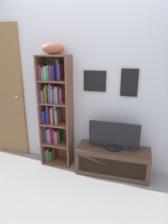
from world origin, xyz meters
TOP-DOWN VIEW (x-y plane):
  - ground at (0.00, 0.00)m, footprint 5.20×5.20m
  - back_wall at (0.00, 1.13)m, footprint 4.80×0.08m
  - bookshelf at (-0.46, 0.99)m, footprint 0.45×0.27m
  - football at (-0.42, 0.96)m, footprint 0.32×0.23m
  - tv_stand at (0.43, 0.91)m, footprint 1.00×0.37m
  - television at (0.43, 0.91)m, footprint 0.69×0.22m
  - door at (-1.40, 1.08)m, footprint 0.77×0.09m

SIDE VIEW (x-z plane):
  - ground at x=0.00m, z-range -0.04..0.00m
  - tv_stand at x=0.43m, z-range 0.00..0.38m
  - television at x=0.43m, z-range 0.38..0.76m
  - bookshelf at x=-0.46m, z-range 0.03..1.66m
  - door at x=-1.40m, z-range 0.00..2.06m
  - back_wall at x=0.00m, z-range 0.00..2.39m
  - football at x=-0.42m, z-range 1.62..1.78m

